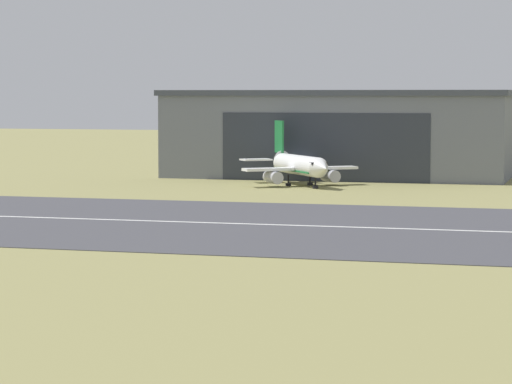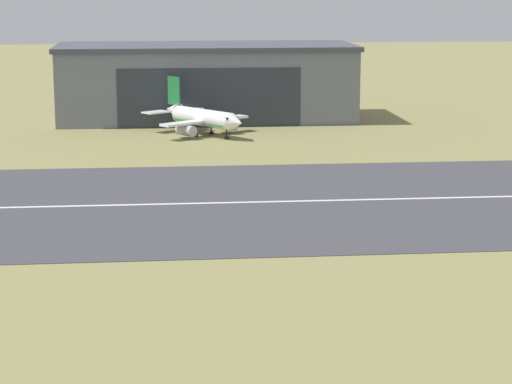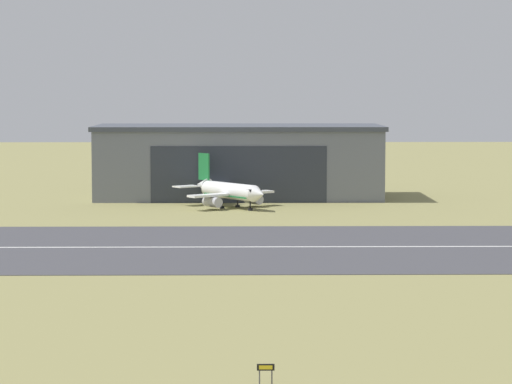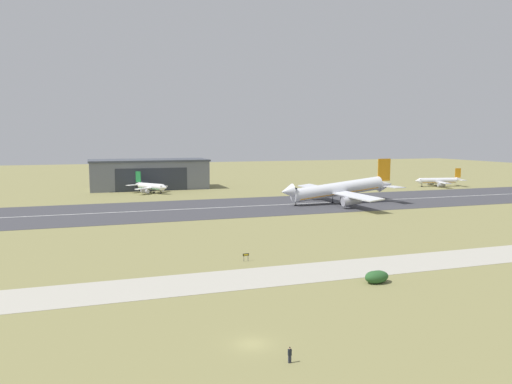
{
  "view_description": "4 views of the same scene",
  "coord_description": "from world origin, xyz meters",
  "px_view_note": "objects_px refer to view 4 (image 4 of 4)",
  "views": [
    {
      "loc": [
        51.65,
        -5.06,
        13.55
      ],
      "look_at": [
        28.35,
        75.79,
        6.75
      ],
      "focal_mm": 85.0,
      "sensor_mm": 36.0,
      "label": 1
    },
    {
      "loc": [
        0.01,
        -0.14,
        25.83
      ],
      "look_at": [
        7.75,
        76.09,
        9.63
      ],
      "focal_mm": 70.0,
      "sensor_mm": 36.0,
      "label": 2
    },
    {
      "loc": [
        9.58,
        -47.6,
        21.73
      ],
      "look_at": [
        11.66,
        89.88,
        9.76
      ],
      "focal_mm": 85.0,
      "sensor_mm": 36.0,
      "label": 3
    },
    {
      "loc": [
        -18.23,
        -55.5,
        25.22
      ],
      "look_at": [
        30.8,
        89.58,
        8.17
      ],
      "focal_mm": 35.0,
      "sensor_mm": 36.0,
      "label": 4
    }
  ],
  "objects_px": {
    "shrub_clump": "(376,277)",
    "spectator_left": "(290,354)",
    "airplane_landing": "(338,190)",
    "airplane_parked_west": "(151,187)",
    "airplane_parked_east": "(438,181)",
    "runway_sign": "(246,255)"
  },
  "relations": [
    {
      "from": "airplane_parked_east",
      "to": "runway_sign",
      "type": "bearing_deg",
      "value": -140.47
    },
    {
      "from": "shrub_clump",
      "to": "spectator_left",
      "type": "bearing_deg",
      "value": -137.71
    },
    {
      "from": "airplane_parked_east",
      "to": "shrub_clump",
      "type": "bearing_deg",
      "value": -131.82
    },
    {
      "from": "airplane_parked_west",
      "to": "shrub_clump",
      "type": "distance_m",
      "value": 153.03
    },
    {
      "from": "airplane_parked_east",
      "to": "runway_sign",
      "type": "height_order",
      "value": "airplane_parked_east"
    },
    {
      "from": "airplane_parked_east",
      "to": "runway_sign",
      "type": "xyz_separation_m",
      "value": [
        -138.51,
        -114.31,
        -1.74
      ]
    },
    {
      "from": "airplane_landing",
      "to": "airplane_parked_west",
      "type": "distance_m",
      "value": 85.41
    },
    {
      "from": "shrub_clump",
      "to": "airplane_parked_east",
      "type": "bearing_deg",
      "value": 48.18
    },
    {
      "from": "runway_sign",
      "to": "airplane_parked_west",
      "type": "bearing_deg",
      "value": 91.56
    },
    {
      "from": "airplane_parked_east",
      "to": "shrub_clump",
      "type": "distance_m",
      "value": 182.38
    },
    {
      "from": "runway_sign",
      "to": "spectator_left",
      "type": "distance_m",
      "value": 46.24
    },
    {
      "from": "airplane_landing",
      "to": "airplane_parked_east",
      "type": "relative_size",
      "value": 2.16
    },
    {
      "from": "airplane_landing",
      "to": "airplane_parked_east",
      "type": "distance_m",
      "value": 89.75
    },
    {
      "from": "airplane_landing",
      "to": "runway_sign",
      "type": "distance_m",
      "value": 93.52
    },
    {
      "from": "shrub_clump",
      "to": "spectator_left",
      "type": "relative_size",
      "value": 2.51
    },
    {
      "from": "shrub_clump",
      "to": "runway_sign",
      "type": "height_order",
      "value": "shrub_clump"
    },
    {
      "from": "airplane_parked_west",
      "to": "spectator_left",
      "type": "xyz_separation_m",
      "value": [
        -5.64,
        -175.36,
        -1.99
      ]
    },
    {
      "from": "airplane_landing",
      "to": "shrub_clump",
      "type": "relative_size",
      "value": 11.87
    },
    {
      "from": "shrub_clump",
      "to": "airplane_parked_west",
      "type": "bearing_deg",
      "value": 97.68
    },
    {
      "from": "airplane_parked_west",
      "to": "runway_sign",
      "type": "height_order",
      "value": "airplane_parked_west"
    },
    {
      "from": "airplane_parked_west",
      "to": "airplane_parked_east",
      "type": "distance_m",
      "value": 142.91
    },
    {
      "from": "airplane_parked_east",
      "to": "spectator_left",
      "type": "height_order",
      "value": "airplane_parked_east"
    }
  ]
}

